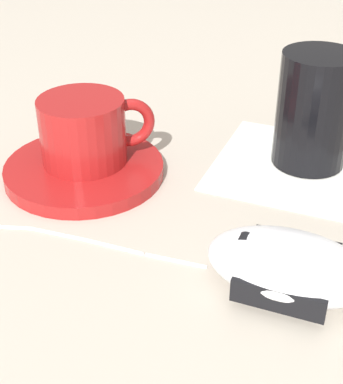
{
  "coord_description": "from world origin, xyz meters",
  "views": [
    {
      "loc": [
        0.41,
        0.11,
        0.27
      ],
      "look_at": [
        0.05,
        -0.02,
        0.03
      ],
      "focal_mm": 55.0,
      "sensor_mm": 36.0,
      "label": 1
    }
  ],
  "objects_px": {
    "drinking_glass": "(314,110)",
    "saucer": "(84,170)",
    "coffee_cup": "(85,131)",
    "computer_mouse": "(288,265)"
  },
  "relations": [
    {
      "from": "computer_mouse",
      "to": "saucer",
      "type": "bearing_deg",
      "value": -114.37
    },
    {
      "from": "coffee_cup",
      "to": "drinking_glass",
      "type": "height_order",
      "value": "drinking_glass"
    },
    {
      "from": "saucer",
      "to": "computer_mouse",
      "type": "relative_size",
      "value": 1.25
    },
    {
      "from": "drinking_glass",
      "to": "coffee_cup",
      "type": "bearing_deg",
      "value": -65.75
    },
    {
      "from": "drinking_glass",
      "to": "saucer",
      "type": "bearing_deg",
      "value": -64.02
    },
    {
      "from": "computer_mouse",
      "to": "drinking_glass",
      "type": "bearing_deg",
      "value": -176.14
    },
    {
      "from": "saucer",
      "to": "drinking_glass",
      "type": "relative_size",
      "value": 1.38
    },
    {
      "from": "saucer",
      "to": "computer_mouse",
      "type": "distance_m",
      "value": 0.22
    },
    {
      "from": "saucer",
      "to": "coffee_cup",
      "type": "distance_m",
      "value": 0.04
    },
    {
      "from": "coffee_cup",
      "to": "drinking_glass",
      "type": "bearing_deg",
      "value": 114.25
    }
  ]
}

